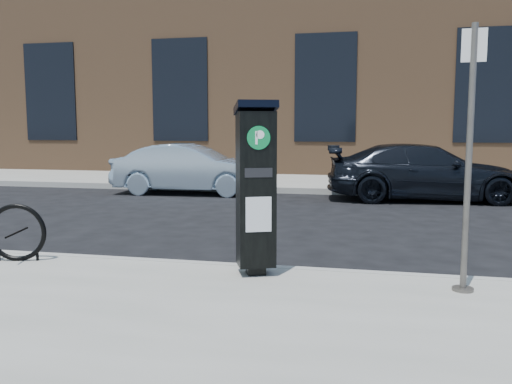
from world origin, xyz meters
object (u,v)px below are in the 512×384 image
(car_dark, at_px, (425,172))
(parking_kiosk, at_px, (256,186))
(bike_rack, at_px, (17,233))
(car_silver, at_px, (190,169))
(sign_pole, at_px, (469,161))

(car_dark, bearing_deg, parking_kiosk, 156.88)
(parking_kiosk, bearing_deg, car_dark, 50.56)
(parking_kiosk, relative_size, car_dark, 0.40)
(parking_kiosk, height_order, bike_rack, parking_kiosk)
(bike_rack, xyz_separation_m, car_dark, (5.30, 7.80, 0.18))
(bike_rack, bearing_deg, car_dark, 42.11)
(bike_rack, height_order, car_silver, car_silver)
(sign_pole, relative_size, bike_rack, 3.66)
(car_silver, bearing_deg, parking_kiosk, -158.44)
(bike_rack, distance_m, car_dark, 9.43)
(parking_kiosk, relative_size, car_silver, 0.47)
(parking_kiosk, height_order, sign_pole, sign_pole)
(bike_rack, bearing_deg, car_silver, 80.44)
(sign_pole, bearing_deg, parking_kiosk, -178.20)
(bike_rack, distance_m, car_silver, 7.82)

